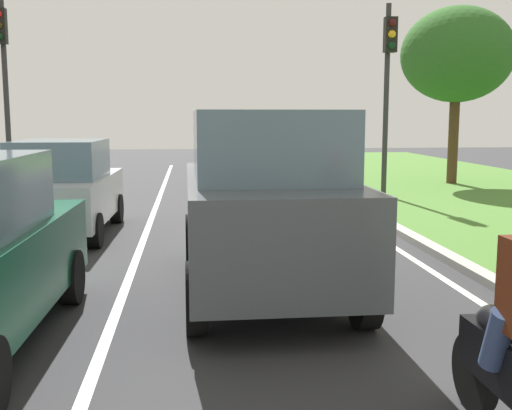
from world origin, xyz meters
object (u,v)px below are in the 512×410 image
car_suv_ahead (264,201)px  tree_roadside_far (457,55)px  car_hatchback_far (64,188)px  traffic_light_overhead_left (3,65)px  traffic_light_near_right (388,70)px

car_suv_ahead → tree_roadside_far: (7.47, 11.59, 2.94)m
car_hatchback_far → traffic_light_overhead_left: (-2.50, 5.47, 2.64)m
car_suv_ahead → car_hatchback_far: size_ratio=1.20×
tree_roadside_far → traffic_light_near_right: bearing=-137.0°
car_suv_ahead → traffic_light_overhead_left: size_ratio=0.86×
traffic_light_near_right → tree_roadside_far: 4.36m
car_hatchback_far → tree_roadside_far: bearing=36.6°
car_suv_ahead → traffic_light_overhead_left: 11.44m
car_suv_ahead → car_hatchback_far: (-3.25, 4.13, -0.28)m
car_suv_ahead → traffic_light_overhead_left: (-5.75, 9.60, 2.36)m
car_suv_ahead → car_hatchback_far: bearing=127.9°
car_hatchback_far → traffic_light_overhead_left: 6.57m
traffic_light_overhead_left → tree_roadside_far: size_ratio=0.94×
traffic_light_near_right → traffic_light_overhead_left: (-10.08, 0.94, 0.12)m
traffic_light_near_right → car_suv_ahead: bearing=-116.5°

